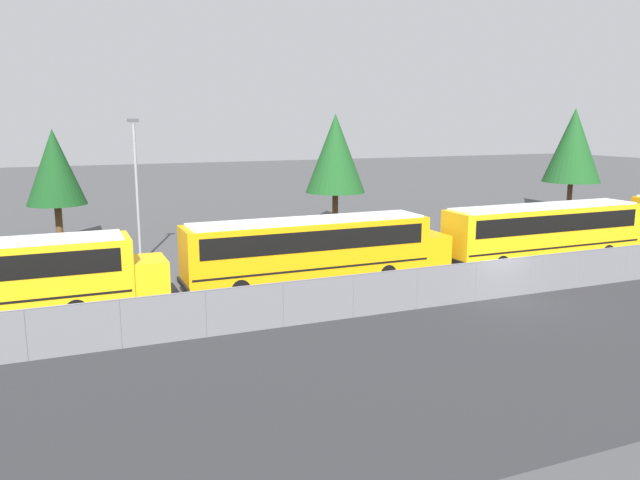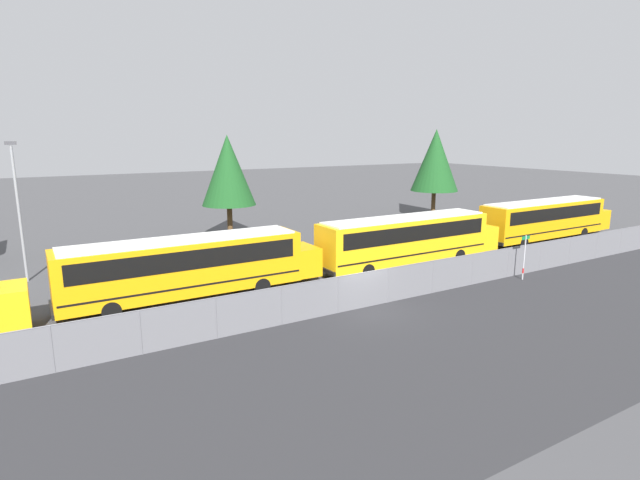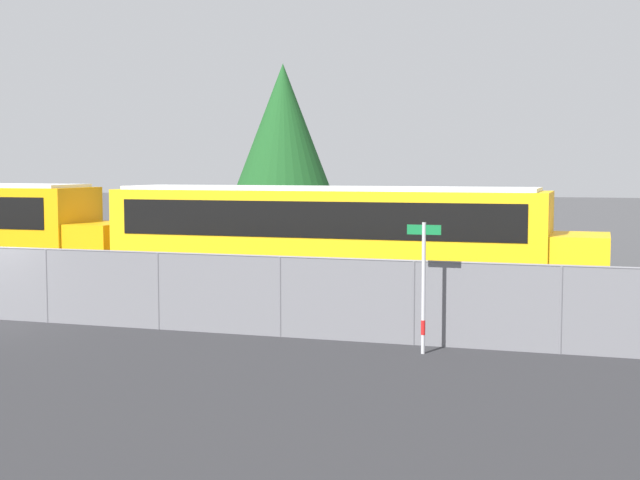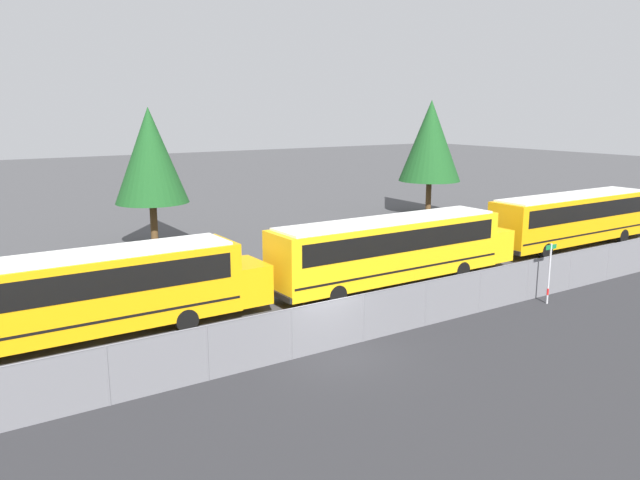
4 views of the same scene
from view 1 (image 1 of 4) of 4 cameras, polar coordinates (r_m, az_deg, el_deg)
name	(u,v)px [view 1 (image 1 of 4)]	position (r m, az deg, el deg)	size (l,w,h in m)	color
ground_plane	(502,298)	(30.09, 16.30, -5.09)	(200.00, 200.00, 0.00)	#424244
road_strip	(606,339)	(25.95, 24.72, -8.21)	(104.46, 12.00, 0.01)	#2B2B2D
fence	(503,278)	(29.85, 16.40, -3.35)	(70.53, 0.07, 1.85)	#9EA0A5
school_bus_1	(314,246)	(30.92, -0.53, -0.53)	(13.97, 2.56, 3.29)	orange
school_bus_2	(548,228)	(38.34, 20.10, 1.03)	(13.97, 2.56, 3.29)	yellow
light_pole	(137,185)	(36.66, -16.41, 4.81)	(0.60, 0.24, 8.15)	gray
tree_1	(55,168)	(42.87, -23.10, 6.11)	(3.66, 3.66, 7.55)	#51381E
tree_2	(335,154)	(46.33, 1.42, 7.90)	(4.42, 4.42, 8.55)	#51381E
tree_3	(573,145)	(59.33, 22.15, 8.01)	(4.92, 4.92, 9.13)	#51381E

